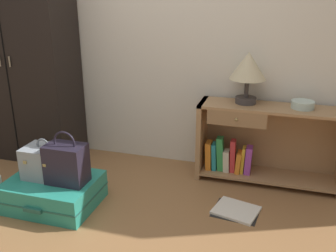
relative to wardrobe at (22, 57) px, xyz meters
name	(u,v)px	position (x,y,z in m)	size (l,w,h in m)	color
ground_plane	(90,252)	(1.24, -1.20, -0.96)	(9.00, 9.00, 0.00)	olive
back_wall	(161,18)	(1.24, 0.30, 0.34)	(6.40, 0.10, 2.60)	silver
wardrobe	(22,57)	(0.00, 0.00, 0.00)	(0.95, 0.47, 1.91)	black
bookshelf	(261,144)	(2.18, 0.08, -0.63)	(1.17, 0.33, 0.66)	#A37A51
table_lamp	(248,68)	(2.02, 0.10, -0.01)	(0.29, 0.29, 0.42)	#3D3838
bowl	(303,105)	(2.46, 0.08, -0.26)	(0.18, 0.18, 0.06)	silver
suitcase_large	(54,192)	(0.72, -0.78, -0.85)	(0.65, 0.53, 0.21)	teal
train_case	(45,162)	(0.66, -0.75, -0.62)	(0.30, 0.24, 0.31)	#8E99A3
handbag	(66,163)	(0.86, -0.78, -0.59)	(0.29, 0.18, 0.40)	#231E2D
open_book_on_floor	(236,210)	(2.06, -0.49, -0.95)	(0.36, 0.33, 0.02)	white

